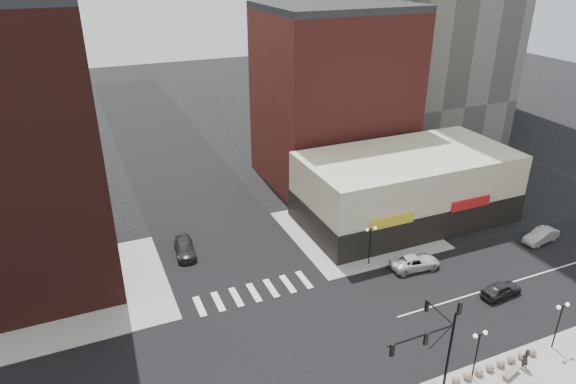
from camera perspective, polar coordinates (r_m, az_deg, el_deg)
ground at (r=42.19m, az=0.30°, el=-17.13°), size 240.00×240.00×0.00m
road_ew at (r=42.19m, az=0.30°, el=-17.12°), size 200.00×14.00×0.02m
road_ns at (r=42.18m, az=0.30°, el=-17.12°), size 14.00×200.00×0.02m
sidewalk_nw at (r=51.58m, az=-21.80°, el=-10.23°), size 15.00×15.00×0.12m
sidewalk_ne at (r=58.23m, az=7.68°, el=-4.21°), size 15.00×15.00×0.12m
building_ne_midrise at (r=68.35m, az=5.07°, el=10.31°), size 18.00×15.00×22.00m
building_ne_row at (r=60.46m, az=12.93°, el=-0.05°), size 24.20×12.20×8.00m
traffic_signal at (r=37.03m, az=16.19°, el=-15.30°), size 5.59×3.09×7.77m
street_lamp_se_a at (r=40.11m, az=20.41°, el=-15.50°), size 1.22×0.32×4.16m
street_lamp_se_b at (r=45.28m, az=28.04°, el=-11.94°), size 1.22×0.32×4.16m
street_lamp_ne at (r=50.71m, az=9.17°, el=-4.87°), size 1.22×0.32×4.16m
bollard_row at (r=43.22m, az=22.04°, el=-17.42°), size 7.97×0.62×0.62m
white_suv at (r=52.48m, az=13.91°, el=-7.54°), size 5.17×2.77×1.38m
dark_sedan_east at (r=51.02m, az=22.60°, el=-9.96°), size 4.15×1.93×1.38m
silver_sedan at (r=61.59m, az=26.30°, el=-4.39°), size 4.57×2.12×1.45m
dark_sedan_north at (r=54.19m, az=-11.39°, el=-6.14°), size 2.40×4.93×1.38m
pedestrian at (r=43.67m, az=24.86°, el=-16.48°), size 0.67×0.44×1.81m
stone_bench at (r=43.15m, az=23.51°, el=-17.99°), size 1.75×0.96×0.39m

